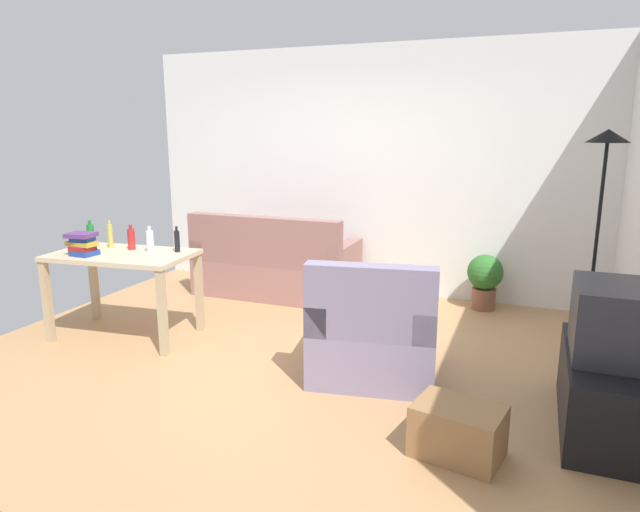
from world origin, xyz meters
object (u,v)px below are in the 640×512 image
at_px(bottle_red, 131,239).
at_px(bottle_green, 91,235).
at_px(potted_plant, 485,278).
at_px(bottle_squat, 110,236).
at_px(bottle_dark, 177,241).
at_px(torchiere_lamp, 603,182).
at_px(couch, 275,268).
at_px(tv, 610,320).
at_px(armchair, 374,335).
at_px(storage_box, 458,431).
at_px(tv_stand, 601,392).
at_px(desk, 123,265).
at_px(bottle_clear, 150,241).
at_px(book_stack, 82,244).

bearing_deg(bottle_red, bottle_green, -178.89).
xyz_separation_m(potted_plant, bottle_green, (-3.36, -1.81, 0.53)).
relative_size(bottle_squat, bottle_dark, 1.11).
bearing_deg(torchiere_lamp, bottle_green, -169.17).
distance_m(couch, bottle_dark, 1.55).
distance_m(torchiere_lamp, potted_plant, 1.72).
distance_m(couch, tv, 3.66).
height_order(armchair, storage_box, armchair).
bearing_deg(tv_stand, bottle_red, 84.16).
xyz_separation_m(bottle_squat, bottle_dark, (0.67, 0.07, -0.01)).
relative_size(armchair, bottle_green, 4.29).
height_order(armchair, bottle_squat, bottle_squat).
relative_size(torchiere_lamp, armchair, 1.77).
relative_size(potted_plant, armchair, 0.56).
relative_size(torchiere_lamp, desk, 1.44).
relative_size(armchair, bottle_dark, 4.50).
relative_size(bottle_green, bottle_red, 1.06).
bearing_deg(tv_stand, bottle_dark, 82.42).
xyz_separation_m(potted_plant, bottle_clear, (-2.70, -1.82, 0.53)).
xyz_separation_m(couch, tv, (3.12, -1.87, 0.39)).
distance_m(couch, book_stack, 2.12).
bearing_deg(bottle_clear, tv_stand, -5.90).
distance_m(armchair, book_stack, 2.59).
distance_m(potted_plant, bottle_red, 3.46).
bearing_deg(bottle_clear, bottle_green, 179.15).
distance_m(potted_plant, armchair, 2.06).
xyz_separation_m(potted_plant, bottle_dark, (-2.47, -1.74, 0.53)).
height_order(bottle_green, bottle_red, bottle_green).
relative_size(armchair, bottle_red, 4.56).
bearing_deg(armchair, bottle_green, -12.65).
xyz_separation_m(tv_stand, bottle_green, (-4.25, 0.38, 0.62)).
relative_size(couch, bottle_green, 7.28).
distance_m(torchiere_lamp, desk, 3.98).
height_order(storage_box, bottle_squat, bottle_squat).
height_order(storage_box, bottle_dark, bottle_dark).
relative_size(torchiere_lamp, book_stack, 6.84).
relative_size(desk, bottle_green, 5.28).
bearing_deg(bottle_red, desk, -84.70).
bearing_deg(potted_plant, tv, -67.83).
height_order(armchair, bottle_dark, bottle_dark).
relative_size(couch, potted_plant, 3.05).
height_order(tv_stand, book_stack, book_stack).
bearing_deg(bottle_green, bottle_clear, -0.85).
relative_size(torchiere_lamp, storage_box, 3.77).
bearing_deg(tv, book_stack, 89.41).
distance_m(desk, storage_box, 3.18).
bearing_deg(armchair, storage_box, 121.62).
relative_size(bottle_squat, book_stack, 0.96).
distance_m(couch, bottle_green, 1.96).
height_order(potted_plant, bottle_clear, bottle_clear).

